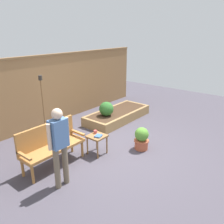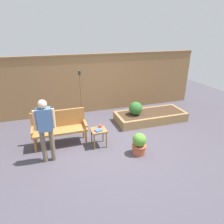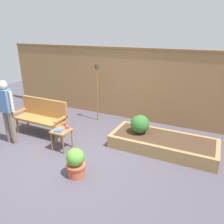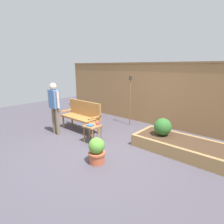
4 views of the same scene
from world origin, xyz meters
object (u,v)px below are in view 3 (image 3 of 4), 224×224
Objects in this scene: side_table at (61,133)px; tiki_torch at (97,83)px; shrub_near_bench at (140,124)px; potted_boxwood at (76,162)px; person_by_bench at (7,107)px; book_on_table at (58,130)px; garden_bench at (42,114)px; cup_on_table at (67,127)px.

tiki_torch is (-0.12, 1.89, 0.77)m from side_table.
side_table is 1.85m from shrub_near_bench.
shrub_near_bench is at bearing 68.83° from potted_boxwood.
book_on_table is at bearing 10.09° from person_by_bench.
side_table is at bearing 12.66° from person_by_bench.
side_table is at bearing 141.38° from potted_boxwood.
potted_boxwood is at bearing -10.42° from person_by_bench.
garden_bench is at bearing 135.55° from book_on_table.
shrub_near_bench is at bearing 31.48° from cup_on_table.
person_by_bench is (-0.33, -0.75, 0.39)m from garden_bench.
tiki_torch reaches higher than cup_on_table.
garden_bench is 1.78m from tiki_torch.
garden_bench is 2.51× the size of potted_boxwood.
garden_bench reaches higher than shrub_near_bench.
garden_bench is 1.09m from book_on_table.
garden_bench is at bearing 154.93° from side_table.
book_on_table is 2.07m from tiki_torch.
tiki_torch is at bearing 96.36° from cup_on_table.
book_on_table is at bearing -145.25° from shrub_near_bench.
shrub_near_bench is 3.16m from person_by_bench.
person_by_bench is (-2.19, 0.40, 0.64)m from potted_boxwood.
potted_boxwood is at bearing -68.99° from tiki_torch.
shrub_near_bench reaches higher than book_on_table.
side_table is 4.30× the size of cup_on_table.
person_by_bench is (-1.29, -0.23, 0.44)m from book_on_table.
potted_boxwood is 0.34× the size of tiki_torch.
person_by_bench reaches higher than cup_on_table.
potted_boxwood is 0.37× the size of person_by_bench.
person_by_bench reaches higher than garden_bench.
person_by_bench is at bearing -155.31° from shrub_near_bench.
side_table is (0.98, -0.46, -0.15)m from garden_bench.
garden_bench is 3.22× the size of shrub_near_bench.
potted_boxwood is 2.31m from person_by_bench.
garden_bench reaches higher than side_table.
person_by_bench is at bearing -163.32° from cup_on_table.
side_table is 2.80× the size of book_on_table.
side_table is at bearing -122.15° from cup_on_table.
shrub_near_bench is at bearing 24.69° from person_by_bench.
book_on_table is (0.96, -0.52, -0.05)m from garden_bench.
potted_boxwood is (0.87, -0.70, -0.11)m from side_table.
potted_boxwood reaches higher than cup_on_table.
cup_on_table is at bearing -83.64° from tiki_torch.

